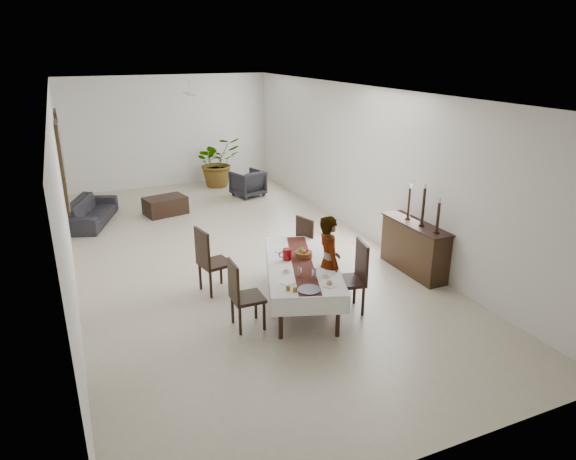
{
  "coord_description": "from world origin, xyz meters",
  "views": [
    {
      "loc": [
        -2.85,
        -9.24,
        3.96
      ],
      "look_at": [
        0.39,
        -1.82,
        1.05
      ],
      "focal_mm": 32.0,
      "sensor_mm": 36.0,
      "label": 1
    }
  ],
  "objects_px": {
    "sideboard_body": "(414,248)",
    "sofa": "(91,211)",
    "dining_table_top": "(302,265)",
    "red_pitcher": "(287,254)",
    "woman": "(329,263)"
  },
  "relations": [
    {
      "from": "red_pitcher",
      "to": "woman",
      "type": "distance_m",
      "value": 0.7
    },
    {
      "from": "dining_table_top",
      "to": "sideboard_body",
      "type": "relative_size",
      "value": 1.47
    },
    {
      "from": "dining_table_top",
      "to": "red_pitcher",
      "type": "relative_size",
      "value": 12.0
    },
    {
      "from": "dining_table_top",
      "to": "red_pitcher",
      "type": "xyz_separation_m",
      "value": [
        -0.17,
        0.21,
        0.13
      ]
    },
    {
      "from": "red_pitcher",
      "to": "woman",
      "type": "relative_size",
      "value": 0.12
    },
    {
      "from": "woman",
      "to": "sofa",
      "type": "distance_m",
      "value": 6.74
    },
    {
      "from": "sofa",
      "to": "woman",
      "type": "bearing_deg",
      "value": -131.99
    },
    {
      "from": "dining_table_top",
      "to": "red_pitcher",
      "type": "distance_m",
      "value": 0.3
    },
    {
      "from": "dining_table_top",
      "to": "red_pitcher",
      "type": "height_order",
      "value": "red_pitcher"
    },
    {
      "from": "dining_table_top",
      "to": "sofa",
      "type": "bearing_deg",
      "value": 136.28
    },
    {
      "from": "sideboard_body",
      "to": "sofa",
      "type": "relative_size",
      "value": 0.77
    },
    {
      "from": "woman",
      "to": "sideboard_body",
      "type": "distance_m",
      "value": 2.2
    },
    {
      "from": "woman",
      "to": "sofa",
      "type": "bearing_deg",
      "value": 36.89
    },
    {
      "from": "woman",
      "to": "sideboard_body",
      "type": "xyz_separation_m",
      "value": [
        2.09,
        0.59,
        -0.31
      ]
    },
    {
      "from": "dining_table_top",
      "to": "woman",
      "type": "distance_m",
      "value": 0.44
    }
  ]
}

